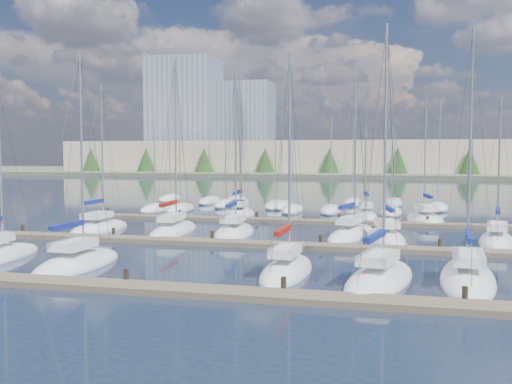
% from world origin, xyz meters
% --- Properties ---
extents(ground, '(400.00, 400.00, 0.00)m').
position_xyz_m(ground, '(0.00, 60.00, 0.00)').
color(ground, '#1E2A3D').
rests_on(ground, ground).
extents(dock_near, '(44.00, 1.93, 1.10)m').
position_xyz_m(dock_near, '(0.00, 2.01, 0.15)').
color(dock_near, '#6B5E4C').
rests_on(dock_near, ground).
extents(dock_mid, '(44.00, 1.93, 1.10)m').
position_xyz_m(dock_mid, '(0.00, 16.01, 0.15)').
color(dock_mid, '#6B5E4C').
rests_on(dock_mid, ground).
extents(dock_far, '(44.00, 1.93, 1.10)m').
position_xyz_m(dock_far, '(0.00, 30.01, 0.15)').
color(dock_far, '#6B5E4C').
rests_on(dock_far, ground).
extents(sailboat_f, '(3.57, 9.98, 13.81)m').
position_xyz_m(sailboat_f, '(12.70, 7.82, 0.18)').
color(sailboat_f, white).
rests_on(sailboat_f, ground).
extents(sailboat_e, '(4.62, 9.22, 13.93)m').
position_xyz_m(sailboat_e, '(8.31, 6.56, 0.18)').
color(sailboat_e, white).
rests_on(sailboat_e, ground).
extents(sailboat_m, '(3.72, 8.27, 11.28)m').
position_xyz_m(sailboat_m, '(16.30, 21.14, 0.18)').
color(sailboat_m, white).
rests_on(sailboat_m, ground).
extents(sailboat_i, '(3.10, 9.44, 15.06)m').
position_xyz_m(sailboat_i, '(-8.70, 20.93, 0.19)').
color(sailboat_i, white).
rests_on(sailboat_i, ground).
extents(sailboat_o, '(3.63, 8.42, 15.27)m').
position_xyz_m(sailboat_o, '(-6.73, 34.28, 0.19)').
color(sailboat_o, white).
rests_on(sailboat_o, ground).
extents(sailboat_c, '(3.11, 7.98, 13.26)m').
position_xyz_m(sailboat_c, '(-8.93, 6.63, 0.18)').
color(sailboat_c, white).
rests_on(sailboat_c, ground).
extents(sailboat_l, '(4.12, 8.55, 12.48)m').
position_xyz_m(sailboat_l, '(8.43, 20.82, 0.18)').
color(sailboat_l, white).
rests_on(sailboat_l, ground).
extents(sailboat_p, '(3.20, 7.25, 12.14)m').
position_xyz_m(sailboat_p, '(6.22, 35.62, 0.19)').
color(sailboat_p, white).
rests_on(sailboat_p, ground).
extents(sailboat_k, '(4.46, 9.58, 13.97)m').
position_xyz_m(sailboat_k, '(5.75, 22.35, 0.18)').
color(sailboat_k, white).
rests_on(sailboat_k, ground).
extents(sailboat_j, '(3.45, 8.46, 13.88)m').
position_xyz_m(sailboat_j, '(-3.55, 21.16, 0.18)').
color(sailboat_j, white).
rests_on(sailboat_j, ground).
extents(sailboat_n, '(2.86, 7.25, 12.97)m').
position_xyz_m(sailboat_n, '(-6.90, 35.62, 0.20)').
color(sailboat_n, white).
rests_on(sailboat_n, ground).
extents(sailboat_d, '(2.69, 7.84, 12.82)m').
position_xyz_m(sailboat_d, '(3.30, 7.44, 0.19)').
color(sailboat_d, white).
rests_on(sailboat_d, ground).
extents(sailboat_h, '(3.31, 7.93, 13.17)m').
position_xyz_m(sailboat_h, '(-15.37, 20.85, 0.18)').
color(sailboat_h, white).
rests_on(sailboat_h, ground).
extents(sailboat_q, '(4.34, 9.23, 12.77)m').
position_xyz_m(sailboat_q, '(11.97, 34.05, 0.17)').
color(sailboat_q, white).
rests_on(sailboat_q, ground).
extents(distant_boats, '(36.93, 20.75, 13.30)m').
position_xyz_m(distant_boats, '(-4.34, 43.76, 0.29)').
color(distant_boats, '#9EA0A5').
rests_on(distant_boats, ground).
extents(shoreline, '(400.00, 60.00, 38.00)m').
position_xyz_m(shoreline, '(-13.29, 149.77, 7.44)').
color(shoreline, '#666B51').
rests_on(shoreline, ground).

